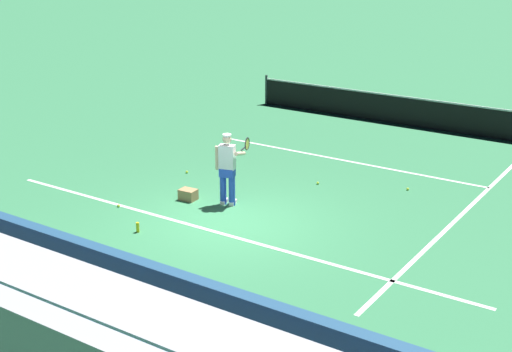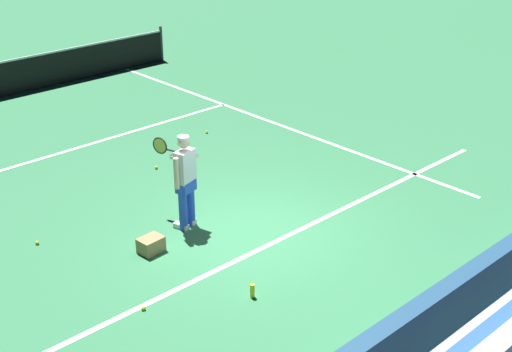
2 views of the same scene
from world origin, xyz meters
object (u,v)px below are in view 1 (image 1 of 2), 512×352
tennis_ball_on_baseline (187,172)px  ball_box_cardboard (188,195)px  tennis_player (228,168)px  tennis_ball_midcourt (408,189)px  tennis_net (407,111)px  tennis_ball_near_player (119,206)px  tennis_ball_stray_back (318,183)px  water_bottle (138,227)px

tennis_ball_on_baseline → ball_box_cardboard: bearing=-50.1°
tennis_player → tennis_ball_midcourt: tennis_player is taller
ball_box_cardboard → tennis_ball_on_baseline: (-1.27, 1.51, -0.10)m
tennis_ball_on_baseline → tennis_player: bearing=-28.6°
tennis_net → tennis_ball_near_player: bearing=-104.2°
tennis_player → tennis_ball_stray_back: bearing=65.8°
tennis_ball_near_player → tennis_ball_stray_back: size_ratio=1.00×
tennis_ball_stray_back → water_bottle: size_ratio=0.30×
tennis_ball_on_baseline → tennis_ball_midcourt: (5.39, 2.02, 0.00)m
tennis_player → tennis_ball_on_baseline: size_ratio=25.98×
tennis_ball_near_player → tennis_ball_on_baseline: same height
tennis_net → tennis_ball_on_baseline: bearing=-110.3°
tennis_ball_stray_back → tennis_ball_on_baseline: bearing=-160.6°
tennis_ball_midcourt → tennis_net: tennis_net is taller
tennis_ball_midcourt → tennis_net: (-2.47, 5.85, 0.46)m
tennis_ball_on_baseline → tennis_ball_stray_back: size_ratio=1.00×
tennis_ball_on_baseline → tennis_ball_stray_back: same height
ball_box_cardboard → tennis_net: tennis_net is taller
tennis_ball_near_player → ball_box_cardboard: bearing=50.4°
tennis_player → tennis_net: tennis_player is taller
tennis_player → tennis_ball_stray_back: 2.76m
tennis_ball_stray_back → water_bottle: (-1.72, -4.79, 0.08)m
tennis_ball_midcourt → ball_box_cardboard: bearing=-139.4°
tennis_ball_stray_back → tennis_player: bearing=-114.2°
tennis_ball_stray_back → ball_box_cardboard: bearing=-127.4°
tennis_ball_midcourt → tennis_net: size_ratio=0.01×
tennis_player → tennis_ball_near_player: (-2.03, -1.57, -0.86)m
tennis_net → water_bottle: bearing=-96.6°
tennis_ball_on_baseline → tennis_net: bearing=69.7°
tennis_player → water_bottle: bearing=-105.1°
tennis_player → tennis_net: size_ratio=0.15×
tennis_player → tennis_ball_on_baseline: bearing=151.4°
tennis_ball_midcourt → tennis_ball_on_baseline: bearing=-159.5°
tennis_ball_near_player → tennis_ball_on_baseline: size_ratio=1.00×
tennis_ball_near_player → tennis_ball_stray_back: bearing=51.9°
tennis_ball_near_player → water_bottle: (1.38, -0.84, 0.08)m
tennis_ball_near_player → tennis_net: bearing=75.8°
ball_box_cardboard → water_bottle: bearing=-81.3°
tennis_ball_on_baseline → tennis_ball_stray_back: (3.32, 1.17, 0.00)m
ball_box_cardboard → tennis_ball_near_player: (-1.05, -1.27, -0.10)m
tennis_ball_near_player → tennis_ball_midcourt: (5.17, 4.81, 0.00)m
tennis_ball_stray_back → water_bottle: water_bottle is taller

